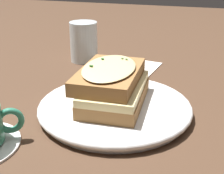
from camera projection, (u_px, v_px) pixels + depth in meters
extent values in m
plane|color=#473021|center=(119.00, 106.00, 0.55)|extent=(2.40, 2.40, 0.00)
cylinder|color=white|center=(112.00, 107.00, 0.53)|extent=(0.24, 0.24, 0.02)
torus|color=white|center=(112.00, 105.00, 0.53)|extent=(0.26, 0.26, 0.01)
cube|color=olive|center=(112.00, 97.00, 0.52)|extent=(0.15, 0.10, 0.02)
cube|color=#EFDB93|center=(112.00, 87.00, 0.52)|extent=(0.16, 0.10, 0.01)
cube|color=olive|center=(109.00, 76.00, 0.51)|extent=(0.15, 0.10, 0.02)
ellipsoid|color=beige|center=(109.00, 67.00, 0.51)|extent=(0.14, 0.09, 0.01)
cube|color=#2D6028|center=(91.00, 66.00, 0.50)|extent=(0.00, 0.01, 0.00)
cube|color=#2D6028|center=(121.00, 58.00, 0.54)|extent=(0.00, 0.00, 0.00)
cube|color=#2D6028|center=(103.00, 59.00, 0.54)|extent=(0.01, 0.01, 0.00)
cube|color=#2D6028|center=(126.00, 59.00, 0.54)|extent=(0.00, 0.00, 0.00)
torus|color=#338466|center=(10.00, 121.00, 0.44)|extent=(0.03, 0.04, 0.04)
cylinder|color=silver|center=(84.00, 42.00, 0.77)|extent=(0.07, 0.07, 0.10)
cube|color=silver|center=(136.00, 67.00, 0.74)|extent=(0.13, 0.11, 0.00)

